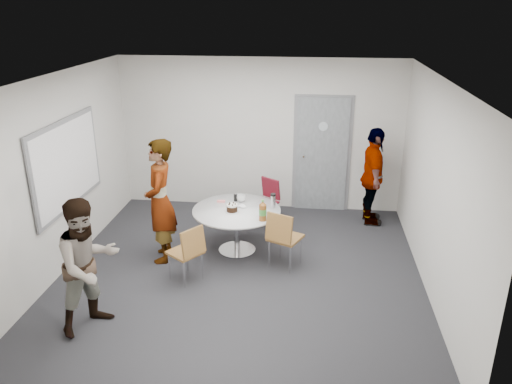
# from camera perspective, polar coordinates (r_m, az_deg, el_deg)

# --- Properties ---
(floor) EXTENTS (5.00, 5.00, 0.00)m
(floor) POSITION_cam_1_polar(r_m,az_deg,el_deg) (7.11, -1.75, -9.22)
(floor) COLOR #252529
(floor) RESTS_ON ground
(ceiling) EXTENTS (5.00, 5.00, 0.00)m
(ceiling) POSITION_cam_1_polar(r_m,az_deg,el_deg) (6.20, -2.03, 12.85)
(ceiling) COLOR silver
(ceiling) RESTS_ON wall_back
(wall_back) EXTENTS (5.00, 0.00, 5.00)m
(wall_back) POSITION_cam_1_polar(r_m,az_deg,el_deg) (8.90, 0.49, 6.54)
(wall_back) COLOR silver
(wall_back) RESTS_ON floor
(wall_left) EXTENTS (0.00, 5.00, 5.00)m
(wall_left) POSITION_cam_1_polar(r_m,az_deg,el_deg) (7.32, -21.63, 1.76)
(wall_left) COLOR silver
(wall_left) RESTS_ON floor
(wall_right) EXTENTS (0.00, 5.00, 5.00)m
(wall_right) POSITION_cam_1_polar(r_m,az_deg,el_deg) (6.66, 19.92, 0.13)
(wall_right) COLOR silver
(wall_right) RESTS_ON floor
(wall_front) EXTENTS (5.00, 0.00, 5.00)m
(wall_front) POSITION_cam_1_polar(r_m,az_deg,el_deg) (4.31, -6.83, -10.34)
(wall_front) COLOR silver
(wall_front) RESTS_ON floor
(door) EXTENTS (1.02, 0.17, 2.12)m
(door) POSITION_cam_1_polar(r_m,az_deg,el_deg) (8.93, 7.53, 4.24)
(door) COLOR slate
(door) RESTS_ON wall_back
(whiteboard) EXTENTS (0.04, 1.90, 1.25)m
(whiteboard) POSITION_cam_1_polar(r_m,az_deg,el_deg) (7.44, -20.77, 2.99)
(whiteboard) COLOR gray
(whiteboard) RESTS_ON wall_left
(table) EXTENTS (1.31, 1.31, 1.00)m
(table) POSITION_cam_1_polar(r_m,az_deg,el_deg) (7.43, -2.01, -2.66)
(table) COLOR silver
(table) RESTS_ON floor
(chair_near_left) EXTENTS (0.56, 0.56, 0.81)m
(chair_near_left) POSITION_cam_1_polar(r_m,az_deg,el_deg) (6.73, -7.71, -6.48)
(chair_near_left) COLOR brown
(chair_near_left) RESTS_ON floor
(chair_near_right) EXTENTS (0.55, 0.58, 0.87)m
(chair_near_right) POSITION_cam_1_polar(r_m,az_deg,el_deg) (6.99, 3.06, -4.88)
(chair_near_right) COLOR brown
(chair_near_right) RESTS_ON floor
(chair_far) EXTENTS (0.54, 0.55, 0.80)m
(chair_far) POSITION_cam_1_polar(r_m,az_deg,el_deg) (8.40, 1.25, -0.61)
(chair_far) COLOR maroon
(chair_far) RESTS_ON floor
(person_main) EXTENTS (0.56, 0.73, 1.82)m
(person_main) POSITION_cam_1_polar(r_m,az_deg,el_deg) (7.23, -10.91, -1.04)
(person_main) COLOR #A5C6EA
(person_main) RESTS_ON floor
(person_left) EXTENTS (0.94, 0.98, 1.60)m
(person_left) POSITION_cam_1_polar(r_m,az_deg,el_deg) (5.98, -18.62, -7.92)
(person_left) COLOR white
(person_left) RESTS_ON floor
(person_right) EXTENTS (0.44, 0.99, 1.67)m
(person_right) POSITION_cam_1_polar(r_m,az_deg,el_deg) (8.54, 13.20, 1.71)
(person_right) COLOR black
(person_right) RESTS_ON floor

